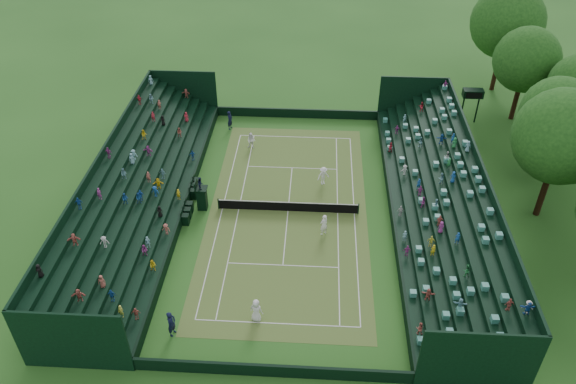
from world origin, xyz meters
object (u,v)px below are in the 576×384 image
tennis_net (288,206)px  player_far_west (251,141)px  player_near_east (324,225)px  player_far_east (323,176)px  player_near_west (256,310)px  umpire_chair (202,195)px

tennis_net → player_far_west: 10.44m
player_far_west → player_near_east: bearing=-47.5°
player_far_east → player_far_west: bearing=113.9°
player_far_west → player_near_west: bearing=-70.2°
umpire_chair → player_near_west: (5.73, -11.62, -0.42)m
player_near_east → player_far_east: player_near_east is taller
player_far_west → tennis_net: bearing=-54.3°
player_far_west → player_far_east: (6.98, -5.52, 0.04)m
umpire_chair → player_far_west: umpire_chair is taller
player_near_west → player_near_east: (4.36, 8.93, 0.04)m
umpire_chair → player_near_west: bearing=-63.7°
player_near_east → player_far_west: (-7.07, 12.29, -0.12)m
player_near_east → player_near_west: bearing=26.6°
umpire_chair → player_near_east: size_ratio=1.63×
tennis_net → player_far_east: size_ratio=6.77×
tennis_net → player_near_east: player_near_east is taller
tennis_net → player_far_west: size_ratio=7.08×
tennis_net → player_near_east: 4.02m
tennis_net → player_near_east: bearing=-42.3°
umpire_chair → player_near_east: bearing=-15.0°
tennis_net → player_far_west: bearing=113.2°
player_far_east → player_near_east: bearing=-117.0°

